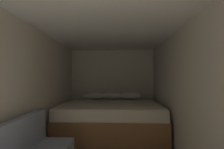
# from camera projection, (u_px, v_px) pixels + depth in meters

# --- Properties ---
(wall_back) EXTENTS (2.45, 0.05, 2.12)m
(wall_back) POSITION_uv_depth(u_px,v_px,m) (112.00, 87.00, 4.95)
(wall_back) COLOR beige
(wall_back) RESTS_ON ground
(wall_left) EXTENTS (0.05, 5.12, 2.12)m
(wall_left) POSITION_uv_depth(u_px,v_px,m) (20.00, 95.00, 2.41)
(wall_left) COLOR beige
(wall_left) RESTS_ON ground
(wall_right) EXTENTS (0.05, 5.12, 2.12)m
(wall_right) POSITION_uv_depth(u_px,v_px,m) (194.00, 96.00, 2.32)
(wall_right) COLOR beige
(wall_right) RESTS_ON ground
(ceiling_slab) EXTENTS (2.45, 5.12, 0.05)m
(ceiling_slab) POSITION_uv_depth(u_px,v_px,m) (106.00, 18.00, 2.39)
(ceiling_slab) COLOR white
(ceiling_slab) RESTS_ON wall_left
(bed) EXTENTS (2.23, 1.77, 0.91)m
(bed) POSITION_uv_depth(u_px,v_px,m) (111.00, 118.00, 3.99)
(bed) COLOR brown
(bed) RESTS_ON ground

